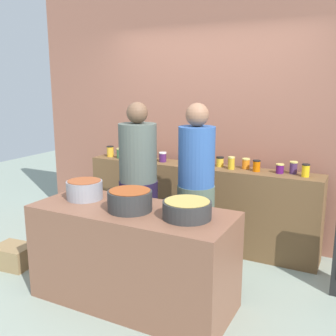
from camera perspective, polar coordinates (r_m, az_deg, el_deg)
name	(u,v)px	position (r m, az deg, el deg)	size (l,w,h in m)	color
ground	(151,285)	(3.83, -2.51, -16.58)	(12.00, 12.00, 0.00)	gray
storefront_wall	(211,113)	(4.67, 6.26, 7.99)	(4.80, 0.12, 3.00)	#945D4A
display_shelf	(198,205)	(4.55, 4.35, -5.37)	(2.70, 0.36, 0.93)	brown
prep_table	(133,256)	(3.41, -5.14, -12.58)	(1.70, 0.70, 0.83)	brown
preserve_jar_0	(110,151)	(4.98, -8.37, 2.42)	(0.09, 0.09, 0.13)	gold
preserve_jar_1	(120,153)	(4.86, -7.03, 2.16)	(0.08, 0.08, 0.13)	#345B35
preserve_jar_2	(137,153)	(4.84, -4.49, 2.17)	(0.09, 0.09, 0.12)	#295836
preserve_jar_3	(151,156)	(4.64, -2.44, 1.71)	(0.08, 0.08, 0.12)	#5F9135
preserve_jar_4	(163,157)	(4.60, -0.78, 1.61)	(0.09, 0.09, 0.11)	#491F59
preserve_jar_5	(206,162)	(4.38, 5.58, 0.92)	(0.08, 0.08, 0.10)	#3C4726
preserve_jar_6	(220,162)	(4.38, 7.55, 0.93)	(0.08, 0.08, 0.11)	gold
preserve_jar_7	(231,163)	(4.27, 9.16, 0.73)	(0.07, 0.07, 0.14)	gold
preserve_jar_8	(246,164)	(4.31, 11.23, 0.64)	(0.08, 0.08, 0.11)	orange
preserve_jar_9	(257,166)	(4.21, 12.71, 0.32)	(0.08, 0.08, 0.12)	#D55D06
preserve_jar_10	(280,169)	(4.18, 15.90, -0.08)	(0.08, 0.08, 0.10)	#50145E
preserve_jar_11	(293,168)	(4.20, 17.73, 0.06)	(0.08, 0.08, 0.13)	#452953
preserve_jar_12	(306,170)	(4.11, 19.32, -0.32)	(0.08, 0.08, 0.13)	yellow
cooking_pot_left	(85,190)	(3.57, -12.00, -3.10)	(0.32, 0.32, 0.17)	gray
cooking_pot_center	(130,200)	(3.20, -5.54, -4.70)	(0.36, 0.36, 0.17)	#2D2D2D
cooking_pot_right	(187,210)	(3.02, 2.77, -6.04)	(0.38, 0.38, 0.14)	#2D2D2D
cook_with_tongs	(139,196)	(3.87, -4.28, -4.14)	(0.38, 0.38, 1.67)	black
cook_in_cap	(196,200)	(3.74, 4.06, -4.68)	(0.35, 0.35, 1.67)	#4D5E4F
bread_crate	(14,256)	(4.42, -21.43, -11.76)	(0.38, 0.30, 0.22)	#92754C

